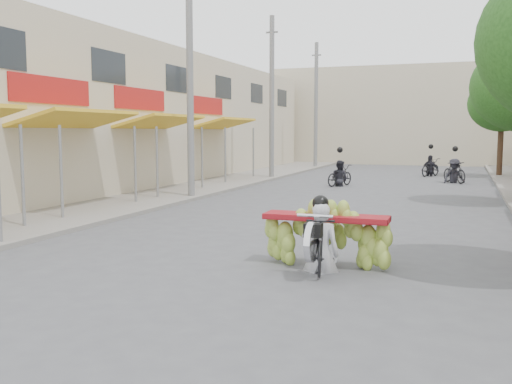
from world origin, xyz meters
The scene contains 12 objects.
ground centered at (0.00, 0.00, 0.00)m, with size 120.00×120.00×0.00m, color #4E4F53.
sidewalk_left centered at (-7.00, 15.00, 0.06)m, with size 4.00×60.00×0.12m, color gray.
shophouse_row_left centered at (-11.98, 13.98, 3.00)m, with size 9.77×40.00×6.00m.
far_building centered at (0.00, 38.00, 3.50)m, with size 20.00×6.00×7.00m, color beige.
utility_pole_mid centered at (-5.40, 12.00, 4.03)m, with size 0.60×0.24×8.00m.
utility_pole_far centered at (-5.40, 21.00, 4.03)m, with size 0.60×0.24×8.00m.
utility_pole_back centered at (-5.40, 30.00, 4.03)m, with size 0.60×0.24×8.00m.
street_tree_far centered at (5.40, 26.00, 3.78)m, with size 3.40×3.40×5.25m.
banana_motorbike centered at (1.37, 3.47, 0.74)m, with size 2.20×1.86×2.24m.
bg_motorbike_a centered at (-1.43, 18.45, 0.74)m, with size 1.19×1.76×1.95m.
bg_motorbike_b centered at (3.26, 21.69, 0.84)m, with size 1.40×1.74×1.95m.
bg_motorbike_c centered at (1.99, 25.45, 0.79)m, with size 1.25×1.79×1.95m.
Camera 1 is at (3.61, -6.07, 2.40)m, focal length 40.00 mm.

